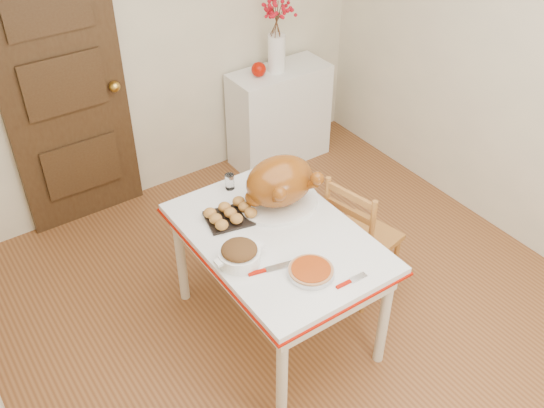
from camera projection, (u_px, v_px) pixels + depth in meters
floor at (318, 334)px, 3.82m from camera, size 3.50×4.00×0.00m
wall_back at (153, 36)px, 4.37m from camera, size 3.50×0.00×2.50m
door_back at (64, 92)px, 4.17m from camera, size 0.85×0.06×2.06m
sideboard at (279, 116)px, 5.16m from camera, size 0.83×0.37×0.83m
kitchen_table at (277, 283)px, 3.64m from camera, size 0.86×1.26×0.75m
chair_oak at (362, 235)px, 3.89m from camera, size 0.47×0.47×0.89m
berry_vase at (277, 34)px, 4.71m from camera, size 0.32×0.32×0.61m
apple at (259, 69)px, 4.79m from camera, size 0.12×0.12×0.12m
turkey_platter at (280, 184)px, 3.54m from camera, size 0.56×0.48×0.31m
pumpkin_pie at (311, 270)px, 3.15m from camera, size 0.28×0.28×0.05m
stuffing_dish at (239, 254)px, 3.20m from camera, size 0.31×0.25×0.11m
rolls_tray at (230, 214)px, 3.50m from camera, size 0.31×0.27×0.07m
pie_server at (351, 280)px, 3.12m from camera, size 0.19×0.06×0.01m
carving_knife at (272, 268)px, 3.19m from camera, size 0.27×0.12×0.01m
drinking_glass at (230, 182)px, 3.73m from camera, size 0.07×0.07×0.10m
shaker_pair at (280, 171)px, 3.83m from camera, size 0.10×0.06×0.09m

